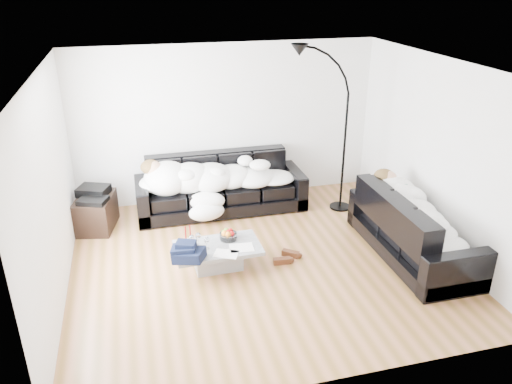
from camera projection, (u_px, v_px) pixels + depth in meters
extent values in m
plane|color=brown|center=(261.00, 261.00, 6.77)|extent=(5.00, 5.00, 0.00)
cube|color=silver|center=(227.00, 123.00, 8.23)|extent=(5.00, 0.02, 2.60)
cube|color=silver|center=(50.00, 192.00, 5.68)|extent=(0.02, 4.50, 2.60)
cube|color=silver|center=(438.00, 155.00, 6.81)|extent=(0.02, 4.50, 2.60)
plane|color=white|center=(262.00, 67.00, 5.72)|extent=(5.00, 5.00, 0.00)
cube|color=black|center=(221.00, 184.00, 8.08)|extent=(2.70, 0.94, 0.88)
cube|color=black|center=(414.00, 226.00, 6.77)|extent=(0.94, 2.18, 0.88)
ellipsoid|color=#0E6751|center=(388.00, 188.00, 7.24)|extent=(0.42, 0.38, 0.20)
cube|color=#939699|center=(218.00, 257.00, 6.57)|extent=(1.13, 0.68, 0.32)
cylinder|color=white|center=(228.00, 234.00, 6.64)|extent=(0.24, 0.24, 0.14)
cylinder|color=white|center=(198.00, 239.00, 6.50)|extent=(0.08, 0.08, 0.18)
cylinder|color=white|center=(192.00, 242.00, 6.42)|extent=(0.10, 0.10, 0.18)
cylinder|color=white|center=(207.00, 243.00, 6.41)|extent=(0.07, 0.07, 0.17)
cylinder|color=maroon|center=(186.00, 235.00, 6.52)|extent=(0.06, 0.06, 0.25)
cylinder|color=maroon|center=(190.00, 233.00, 6.59)|extent=(0.05, 0.05, 0.22)
cube|color=silver|center=(242.00, 248.00, 6.45)|extent=(0.32, 0.26, 0.01)
cube|color=silver|center=(226.00, 254.00, 6.32)|extent=(0.37, 0.32, 0.01)
cube|color=black|center=(96.00, 212.00, 7.56)|extent=(0.66, 0.83, 0.51)
cube|color=black|center=(93.00, 193.00, 7.43)|extent=(0.54, 0.48, 0.13)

